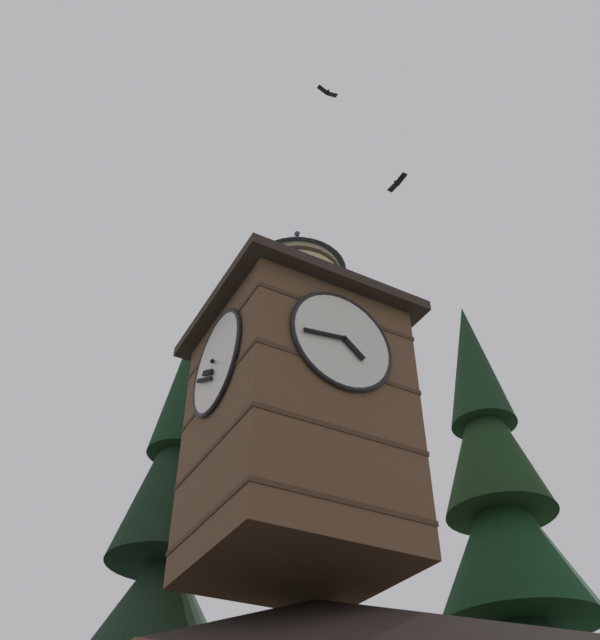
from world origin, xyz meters
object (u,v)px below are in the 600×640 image
at_px(clock_tower, 296,402).
at_px(flying_bird_high, 327,92).
at_px(pine_tree_behind, 156,635).
at_px(moon, 286,595).
at_px(flying_bird_low, 397,183).

relative_size(clock_tower, flying_bird_high, 13.13).
xyz_separation_m(pine_tree_behind, moon, (-15.50, -23.39, 9.80)).
bearing_deg(flying_bird_low, clock_tower, -46.12).
bearing_deg(flying_bird_high, flying_bird_low, 144.73).
distance_m(pine_tree_behind, flying_bird_high, 15.96).
height_order(moon, flying_bird_high, flying_bird_high).
height_order(clock_tower, moon, moon).
distance_m(clock_tower, moon, 32.17).
bearing_deg(pine_tree_behind, clock_tower, 102.09).
bearing_deg(moon, flying_bird_low, 67.40).
relative_size(clock_tower, flying_bird_low, 12.94).
distance_m(flying_bird_high, flying_bird_low, 4.94).
distance_m(moon, flying_bird_high, 32.67).
height_order(clock_tower, pine_tree_behind, clock_tower).
bearing_deg(flying_bird_low, pine_tree_behind, -66.26).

